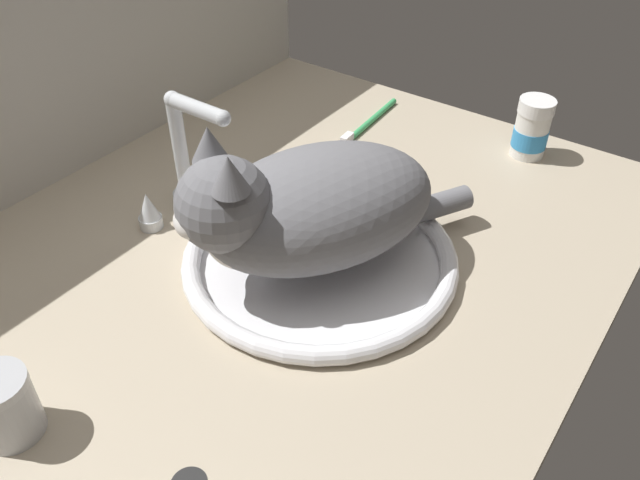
{
  "coord_description": "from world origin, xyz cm",
  "views": [
    {
      "loc": [
        -48.51,
        -40.9,
        56.41
      ],
      "look_at": [
        1.37,
        -5.01,
        7.0
      ],
      "focal_mm": 36.05,
      "sensor_mm": 36.0,
      "label": 1
    }
  ],
  "objects_px": {
    "faucet": "(187,163)",
    "cat": "(302,207)",
    "pill_bottle": "(532,130)",
    "toothbrush": "(369,122)",
    "sink_basin": "(320,258)",
    "metal_jar": "(4,406)"
  },
  "relations": [
    {
      "from": "faucet",
      "to": "cat",
      "type": "height_order",
      "value": "cat"
    },
    {
      "from": "sink_basin",
      "to": "metal_jar",
      "type": "xyz_separation_m",
      "value": [
        -0.37,
        0.1,
        0.03
      ]
    },
    {
      "from": "metal_jar",
      "to": "pill_bottle",
      "type": "xyz_separation_m",
      "value": [
        0.78,
        -0.21,
        0.01
      ]
    },
    {
      "from": "metal_jar",
      "to": "sink_basin",
      "type": "bearing_deg",
      "value": -14.67
    },
    {
      "from": "sink_basin",
      "to": "toothbrush",
      "type": "xyz_separation_m",
      "value": [
        0.34,
        0.14,
        -0.0
      ]
    },
    {
      "from": "faucet",
      "to": "metal_jar",
      "type": "distance_m",
      "value": 0.39
    },
    {
      "from": "faucet",
      "to": "cat",
      "type": "relative_size",
      "value": 0.47
    },
    {
      "from": "metal_jar",
      "to": "toothbrush",
      "type": "height_order",
      "value": "metal_jar"
    },
    {
      "from": "pill_bottle",
      "to": "faucet",
      "type": "bearing_deg",
      "value": 140.9
    },
    {
      "from": "sink_basin",
      "to": "pill_bottle",
      "type": "xyz_separation_m",
      "value": [
        0.41,
        -0.11,
        0.03
      ]
    },
    {
      "from": "cat",
      "to": "metal_jar",
      "type": "bearing_deg",
      "value": 166.22
    },
    {
      "from": "sink_basin",
      "to": "pill_bottle",
      "type": "relative_size",
      "value": 3.65
    },
    {
      "from": "sink_basin",
      "to": "faucet",
      "type": "relative_size",
      "value": 2.01
    },
    {
      "from": "sink_basin",
      "to": "faucet",
      "type": "bearing_deg",
      "value": 90.0
    },
    {
      "from": "pill_bottle",
      "to": "toothbrush",
      "type": "relative_size",
      "value": 0.52
    },
    {
      "from": "faucet",
      "to": "cat",
      "type": "bearing_deg",
      "value": -95.45
    },
    {
      "from": "faucet",
      "to": "sink_basin",
      "type": "bearing_deg",
      "value": -90.0
    },
    {
      "from": "metal_jar",
      "to": "toothbrush",
      "type": "distance_m",
      "value": 0.72
    },
    {
      "from": "metal_jar",
      "to": "toothbrush",
      "type": "bearing_deg",
      "value": 3.81
    },
    {
      "from": "toothbrush",
      "to": "pill_bottle",
      "type": "bearing_deg",
      "value": -75.36
    },
    {
      "from": "pill_bottle",
      "to": "toothbrush",
      "type": "distance_m",
      "value": 0.27
    },
    {
      "from": "cat",
      "to": "toothbrush",
      "type": "relative_size",
      "value": 2.01
    }
  ]
}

